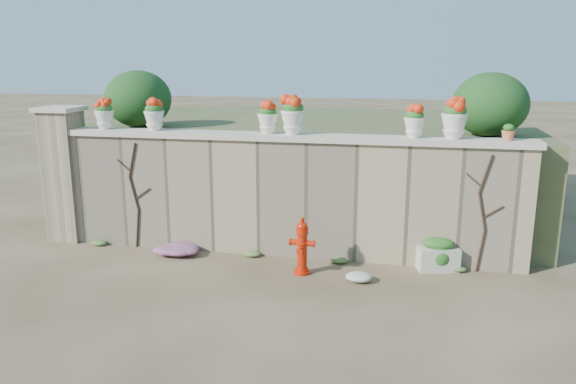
% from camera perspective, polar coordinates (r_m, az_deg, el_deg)
% --- Properties ---
extents(ground, '(80.00, 80.00, 0.00)m').
position_cam_1_polar(ground, '(8.29, -3.03, -10.32)').
color(ground, '#463623').
rests_on(ground, ground).
extents(stone_wall, '(8.00, 0.40, 2.00)m').
position_cam_1_polar(stone_wall, '(9.62, -0.38, -0.59)').
color(stone_wall, gray).
rests_on(stone_wall, ground).
extents(wall_cap, '(8.10, 0.52, 0.10)m').
position_cam_1_polar(wall_cap, '(9.42, -0.39, 5.61)').
color(wall_cap, beige).
rests_on(wall_cap, stone_wall).
extents(gate_pillar, '(0.72, 0.72, 2.48)m').
position_cam_1_polar(gate_pillar, '(11.18, -21.67, 1.79)').
color(gate_pillar, gray).
rests_on(gate_pillar, ground).
extents(raised_fill, '(9.00, 6.00, 2.00)m').
position_cam_1_polar(raised_fill, '(12.69, 2.67, 2.87)').
color(raised_fill, '#384C23').
rests_on(raised_fill, ground).
extents(back_shrub_left, '(1.30, 1.30, 1.10)m').
position_cam_1_polar(back_shrub_left, '(11.57, -14.97, 9.13)').
color(back_shrub_left, '#143814').
rests_on(back_shrub_left, raised_fill).
extents(back_shrub_right, '(1.30, 1.30, 1.10)m').
position_cam_1_polar(back_shrub_right, '(10.45, 19.85, 8.36)').
color(back_shrub_right, '#143814').
rests_on(back_shrub_right, raised_fill).
extents(vine_left, '(0.60, 0.04, 1.91)m').
position_cam_1_polar(vine_left, '(10.31, -15.32, -0.17)').
color(vine_left, black).
rests_on(vine_left, ground).
extents(vine_right, '(0.60, 0.04, 1.91)m').
position_cam_1_polar(vine_right, '(9.29, 19.18, -1.94)').
color(vine_right, black).
rests_on(vine_right, ground).
extents(fire_hydrant, '(0.40, 0.28, 0.92)m').
position_cam_1_polar(fire_hydrant, '(8.86, 1.43, -5.48)').
color(fire_hydrant, '#BB1C07').
rests_on(fire_hydrant, ground).
extents(planter_box, '(0.71, 0.52, 0.53)m').
position_cam_1_polar(planter_box, '(9.42, 14.97, -6.18)').
color(planter_box, beige).
rests_on(planter_box, ground).
extents(green_shrub, '(0.55, 0.49, 0.52)m').
position_cam_1_polar(green_shrub, '(9.41, 14.84, -6.10)').
color(green_shrub, '#1E5119').
rests_on(green_shrub, ground).
extents(magenta_clump, '(0.92, 0.61, 0.24)m').
position_cam_1_polar(magenta_clump, '(9.91, -10.97, -5.71)').
color(magenta_clump, '#BF26AD').
rests_on(magenta_clump, ground).
extents(white_flowers, '(0.51, 0.40, 0.18)m').
position_cam_1_polar(white_flowers, '(8.69, 6.67, -8.57)').
color(white_flowers, white).
rests_on(white_flowers, ground).
extents(urn_pot_0, '(0.34, 0.34, 0.53)m').
position_cam_1_polar(urn_pot_0, '(10.56, -18.17, 7.52)').
color(urn_pot_0, silver).
rests_on(urn_pot_0, wall_cap).
extents(urn_pot_1, '(0.35, 0.35, 0.55)m').
position_cam_1_polar(urn_pot_1, '(10.12, -13.44, 7.63)').
color(urn_pot_1, silver).
rests_on(urn_pot_1, wall_cap).
extents(urn_pot_2, '(0.34, 0.34, 0.53)m').
position_cam_1_polar(urn_pot_2, '(9.44, -2.07, 7.55)').
color(urn_pot_2, silver).
rests_on(urn_pot_2, wall_cap).
extents(urn_pot_3, '(0.41, 0.41, 0.64)m').
position_cam_1_polar(urn_pot_3, '(9.34, 0.51, 7.80)').
color(urn_pot_3, silver).
rests_on(urn_pot_3, wall_cap).
extents(urn_pot_4, '(0.33, 0.33, 0.52)m').
position_cam_1_polar(urn_pot_4, '(9.17, 12.73, 6.99)').
color(urn_pot_4, silver).
rests_on(urn_pot_4, wall_cap).
extents(urn_pot_5, '(0.41, 0.41, 0.64)m').
position_cam_1_polar(urn_pot_5, '(9.20, 16.56, 7.16)').
color(urn_pot_5, silver).
rests_on(urn_pot_5, wall_cap).
extents(terracotta_pot, '(0.20, 0.20, 0.24)m').
position_cam_1_polar(terracotta_pot, '(9.32, 21.47, 5.60)').
color(terracotta_pot, '#C7693C').
rests_on(terracotta_pot, wall_cap).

